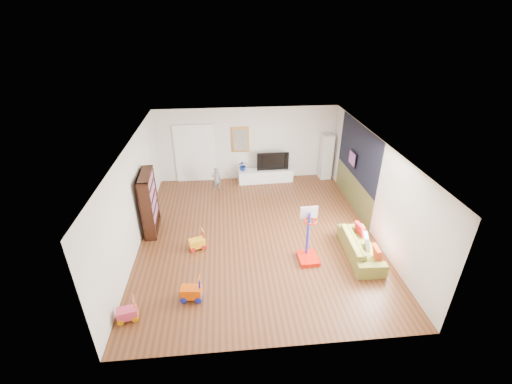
{
  "coord_description": "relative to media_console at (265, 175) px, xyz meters",
  "views": [
    {
      "loc": [
        -0.82,
        -8.04,
        5.66
      ],
      "look_at": [
        0.0,
        0.4,
        1.15
      ],
      "focal_mm": 24.0,
      "sensor_mm": 36.0,
      "label": 1
    }
  ],
  "objects": [
    {
      "name": "media_console",
      "position": [
        0.0,
        0.0,
        0.0
      ],
      "size": [
        2.03,
        0.6,
        0.47
      ],
      "primitive_type": "cube",
      "rotation": [
        0.0,
        0.0,
        0.05
      ],
      "color": "white",
      "rests_on": "ground"
    },
    {
      "name": "child",
      "position": [
        -1.81,
        -0.56,
        0.2
      ],
      "size": [
        0.36,
        0.29,
        0.87
      ],
      "primitive_type": "imported",
      "rotation": [
        0.0,
        0.0,
        3.42
      ],
      "color": "slate",
      "rests_on": "ground"
    },
    {
      "name": "doorway",
      "position": [
        -2.54,
        0.31,
        0.82
      ],
      "size": [
        1.45,
        0.06,
        2.1
      ],
      "primitive_type": "cube",
      "color": "white",
      "rests_on": "ground"
    },
    {
      "name": "wall_right",
      "position": [
        2.61,
        -3.4,
        1.12
      ],
      "size": [
        0.0,
        7.5,
        2.7
      ],
      "primitive_type": "cube",
      "color": "white",
      "rests_on": "ground"
    },
    {
      "name": "painting_back",
      "position": [
        -0.89,
        0.31,
        1.32
      ],
      "size": [
        0.62,
        0.06,
        0.92
      ],
      "primitive_type": "cube",
      "color": "gold",
      "rests_on": "wall_back"
    },
    {
      "name": "wall_back",
      "position": [
        -0.64,
        0.35,
        1.12
      ],
      "size": [
        6.5,
        0.0,
        2.7
      ],
      "primitive_type": "cube",
      "color": "silver",
      "rests_on": "ground"
    },
    {
      "name": "navy_accent",
      "position": [
        2.59,
        -2.0,
        1.62
      ],
      "size": [
        0.01,
        3.2,
        1.7
      ],
      "primitive_type": "cube",
      "color": "black",
      "rests_on": "wall_right"
    },
    {
      "name": "wall_left",
      "position": [
        -3.89,
        -3.4,
        1.12
      ],
      "size": [
        0.0,
        7.5,
        2.7
      ],
      "primitive_type": "cube",
      "color": "white",
      "rests_on": "ground"
    },
    {
      "name": "pillow_center",
      "position": [
        2.07,
        -4.59,
        0.19
      ],
      "size": [
        0.19,
        0.39,
        0.37
      ],
      "primitive_type": "cube",
      "rotation": [
        0.0,
        0.0,
        -0.25
      ],
      "color": "white",
      "rests_on": "sofa"
    },
    {
      "name": "pillow_left",
      "position": [
        2.12,
        -5.12,
        0.19
      ],
      "size": [
        0.12,
        0.39,
        0.39
      ],
      "primitive_type": "cube",
      "rotation": [
        0.0,
        0.0,
        -0.05
      ],
      "color": "#B03216",
      "rests_on": "sofa"
    },
    {
      "name": "ride_on_orange",
      "position": [
        -2.33,
        -5.74,
        0.07
      ],
      "size": [
        0.48,
        0.33,
        0.6
      ],
      "primitive_type": "cube",
      "rotation": [
        0.0,
        0.0,
        -0.11
      ],
      "color": "#D64900",
      "rests_on": "ground"
    },
    {
      "name": "floor",
      "position": [
        -0.64,
        -3.4,
        -0.23
      ],
      "size": [
        6.5,
        7.5,
        0.0
      ],
      "primitive_type": "cube",
      "color": "brown",
      "rests_on": "ground"
    },
    {
      "name": "sofa",
      "position": [
        1.92,
        -4.62,
        0.04
      ],
      "size": [
        0.8,
        1.88,
        0.54
      ],
      "primitive_type": "imported",
      "rotation": [
        0.0,
        0.0,
        1.53
      ],
      "color": "olive",
      "rests_on": "ground"
    },
    {
      "name": "ride_on_pink",
      "position": [
        -3.61,
        -6.19,
        0.03
      ],
      "size": [
        0.44,
        0.32,
        0.53
      ],
      "primitive_type": "cube",
      "rotation": [
        0.0,
        0.0,
        0.2
      ],
      "color": "#D6385B",
      "rests_on": "ground"
    },
    {
      "name": "pillow_right",
      "position": [
        2.09,
        -4.05,
        0.19
      ],
      "size": [
        0.16,
        0.37,
        0.36
      ],
      "primitive_type": "cube",
      "rotation": [
        0.0,
        0.0,
        0.2
      ],
      "color": "red",
      "rests_on": "sofa"
    },
    {
      "name": "tv",
      "position": [
        0.26,
        0.07,
        0.57
      ],
      "size": [
        1.17,
        0.17,
        0.67
      ],
      "primitive_type": "imported",
      "rotation": [
        0.0,
        0.0,
        0.01
      ],
      "color": "black",
      "rests_on": "media_console"
    },
    {
      "name": "wall_front",
      "position": [
        -0.64,
        -7.15,
        1.12
      ],
      "size": [
        6.5,
        0.0,
        2.7
      ],
      "primitive_type": "cube",
      "color": "silver",
      "rests_on": "ground"
    },
    {
      "name": "ceiling",
      "position": [
        -0.64,
        -3.4,
        2.47
      ],
      "size": [
        6.5,
        7.5,
        0.0
      ],
      "primitive_type": "cube",
      "color": "white",
      "rests_on": "ground"
    },
    {
      "name": "bookshelf",
      "position": [
        -3.65,
        -2.85,
        0.65
      ],
      "size": [
        0.39,
        1.23,
        1.77
      ],
      "primitive_type": "cube",
      "rotation": [
        0.0,
        0.0,
        0.06
      ],
      "color": "black",
      "rests_on": "ground"
    },
    {
      "name": "vase_plant",
      "position": [
        -0.83,
        0.01,
        0.43
      ],
      "size": [
        0.36,
        0.32,
        0.38
      ],
      "primitive_type": "imported",
      "rotation": [
        0.0,
        0.0,
        0.06
      ],
      "color": "navy",
      "rests_on": "media_console"
    },
    {
      "name": "artwork_right",
      "position": [
        2.53,
        -1.8,
        1.32
      ],
      "size": [
        0.04,
        0.56,
        0.46
      ],
      "primitive_type": "cube",
      "color": "#7F3F8C",
      "rests_on": "wall_right"
    },
    {
      "name": "tall_cabinet",
      "position": [
        2.28,
        0.09,
        0.62
      ],
      "size": [
        0.42,
        0.42,
        1.71
      ],
      "primitive_type": "cube",
      "rotation": [
        0.0,
        0.0,
        0.06
      ],
      "color": "silver",
      "rests_on": "ground"
    },
    {
      "name": "basketball_hoop",
      "position": [
        0.53,
        -4.68,
        0.5
      ],
      "size": [
        0.52,
        0.63,
        1.46
      ],
      "primitive_type": "cube",
      "rotation": [
        0.0,
        0.0,
        0.03
      ],
      "color": "red",
      "rests_on": "ground"
    },
    {
      "name": "olive_wainscot",
      "position": [
        2.59,
        -2.0,
        0.27
      ],
      "size": [
        0.01,
        3.2,
        1.0
      ],
      "primitive_type": "cube",
      "color": "brown",
      "rests_on": "wall_right"
    },
    {
      "name": "ride_on_yellow",
      "position": [
        -2.31,
        -3.92,
        0.04
      ],
      "size": [
        0.47,
        0.37,
        0.55
      ],
      "primitive_type": "cube",
      "rotation": [
        0.0,
        0.0,
        0.31
      ],
      "color": "#EEAC16",
      "rests_on": "ground"
    }
  ]
}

